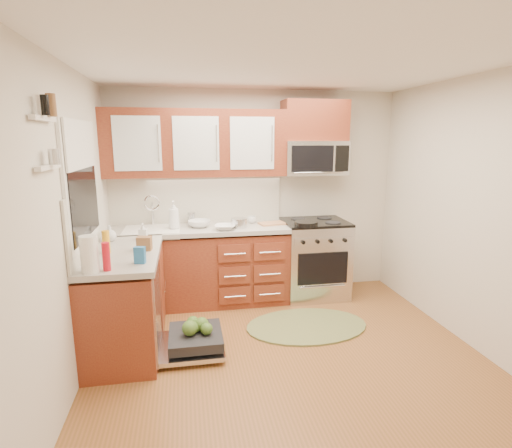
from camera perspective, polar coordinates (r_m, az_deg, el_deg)
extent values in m
plane|color=brown|center=(3.76, 4.91, -18.79)|extent=(3.50, 3.50, 0.00)
plane|color=white|center=(3.28, 5.75, 22.11)|extent=(3.50, 3.50, 0.00)
cube|color=beige|center=(4.98, -0.06, 4.29)|extent=(3.50, 0.04, 2.50)
cube|color=beige|center=(1.75, 21.01, -11.52)|extent=(3.50, 0.04, 2.50)
cube|color=beige|center=(3.30, -25.44, -0.93)|extent=(0.04, 3.50, 2.50)
cube|color=beige|center=(4.12, 29.47, 1.07)|extent=(0.04, 3.50, 2.50)
cube|color=maroon|center=(4.80, -8.02, -6.25)|extent=(2.05, 0.60, 0.85)
cube|color=maroon|center=(3.97, -18.14, -10.74)|extent=(0.60, 1.25, 0.85)
cube|color=#9D968F|center=(4.67, -8.19, -0.74)|extent=(2.07, 0.64, 0.05)
cube|color=#9D968F|center=(3.82, -18.46, -4.14)|extent=(0.64, 1.27, 0.05)
cube|color=beige|center=(4.90, -8.43, 3.55)|extent=(2.05, 0.02, 0.57)
cube|color=beige|center=(3.80, -23.16, 0.25)|extent=(0.02, 1.25, 0.57)
cube|color=maroon|center=(4.94, 8.35, 14.39)|extent=(0.76, 0.35, 0.47)
cube|color=white|center=(3.71, -23.73, 10.37)|extent=(0.02, 0.96, 0.40)
cube|color=white|center=(2.89, -28.12, 13.16)|extent=(0.04, 0.40, 0.03)
cube|color=white|center=(2.89, -27.53, 7.24)|extent=(0.04, 0.40, 0.03)
cylinder|color=black|center=(4.60, 7.17, 0.05)|extent=(0.33, 0.33, 0.05)
cylinder|color=silver|center=(4.58, -2.44, 0.16)|extent=(0.22, 0.22, 0.11)
cube|color=#B37952|center=(4.77, 2.29, 0.08)|extent=(0.33, 0.24, 0.02)
cylinder|color=silver|center=(4.81, -9.21, 0.80)|extent=(0.12, 0.12, 0.14)
cylinder|color=white|center=(3.29, -22.72, -4.00)|extent=(0.16, 0.16, 0.29)
cylinder|color=#F5A51B|center=(3.79, -20.63, -2.42)|extent=(0.08, 0.08, 0.21)
cylinder|color=red|center=(3.29, -20.61, -4.39)|extent=(0.07, 0.07, 0.22)
cube|color=brown|center=(3.79, -15.66, -2.69)|extent=(0.14, 0.11, 0.13)
cube|color=#21619D|center=(3.40, -16.27, -4.30)|extent=(0.10, 0.07, 0.14)
imported|color=#999999|center=(4.49, -4.45, -0.47)|extent=(0.27, 0.27, 0.06)
imported|color=#999999|center=(4.65, -8.11, 0.04)|extent=(0.29, 0.29, 0.08)
imported|color=#999999|center=(4.82, -0.58, 0.62)|extent=(0.11, 0.11, 0.09)
imported|color=#999999|center=(4.57, -11.67, 1.25)|extent=(0.13, 0.14, 0.32)
imported|color=#999999|center=(4.16, -15.85, -1.06)|extent=(0.08, 0.09, 0.17)
imported|color=#999999|center=(4.23, -20.18, -1.25)|extent=(0.15, 0.15, 0.16)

